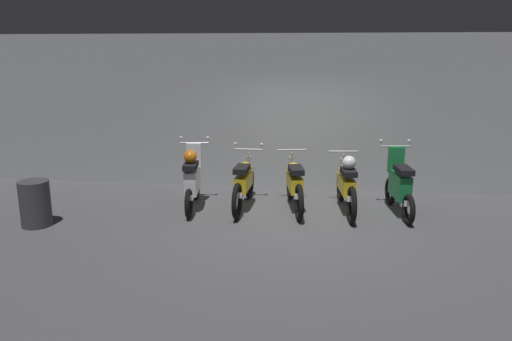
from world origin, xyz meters
TOP-DOWN VIEW (x-y plane):
  - ground_plane at (0.00, 0.00)m, footprint 80.00×80.00m
  - back_wall at (0.00, 2.27)m, footprint 16.00×0.30m
  - motorbike_slot_0 at (-1.90, 0.55)m, footprint 0.59×1.68m
  - motorbike_slot_1 at (-0.95, 0.69)m, footprint 0.59×1.95m
  - motorbike_slot_2 at (-0.00, 0.74)m, footprint 0.59×1.94m
  - motorbike_slot_3 at (0.95, 0.70)m, footprint 0.56×1.95m
  - motorbike_slot_4 at (1.89, 0.70)m, footprint 0.59×1.68m
  - trash_bin at (-4.29, -0.73)m, footprint 0.50×0.50m

SIDE VIEW (x-z plane):
  - ground_plane at x=0.00m, z-range 0.00..0.00m
  - trash_bin at x=-4.29m, z-range 0.00..0.78m
  - motorbike_slot_2 at x=0.00m, z-range -0.03..1.01m
  - motorbike_slot_1 at x=-0.95m, z-range -0.08..1.07m
  - motorbike_slot_3 at x=0.95m, z-range -0.02..1.07m
  - motorbike_slot_4 at x=1.89m, z-range -0.12..1.17m
  - motorbike_slot_0 at x=-1.90m, z-range -0.08..1.21m
  - back_wall at x=0.00m, z-range 0.00..3.23m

